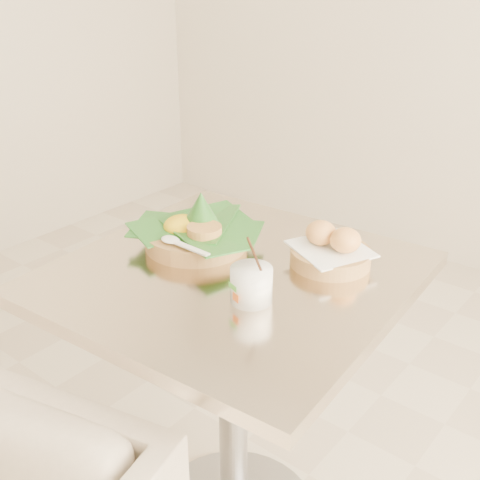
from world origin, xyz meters
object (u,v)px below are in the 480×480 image
Objects in this scene: cafe_table at (233,356)px; coffee_mug at (251,283)px; rice_basket at (196,230)px; bread_basket at (331,250)px.

cafe_table is 5.31× the size of coffee_mug.
bread_basket is (0.29, 0.12, -0.01)m from rice_basket.
bread_basket is 1.38× the size of coffee_mug.
rice_basket is at bearing 163.80° from cafe_table.
rice_basket reaches higher than bread_basket.
cafe_table is 0.33m from bread_basket.
cafe_table is at bearing -16.20° from rice_basket.
bread_basket is 0.23m from coffee_mug.
bread_basket is (0.14, 0.16, 0.25)m from cafe_table.
rice_basket is 0.27m from coffee_mug.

